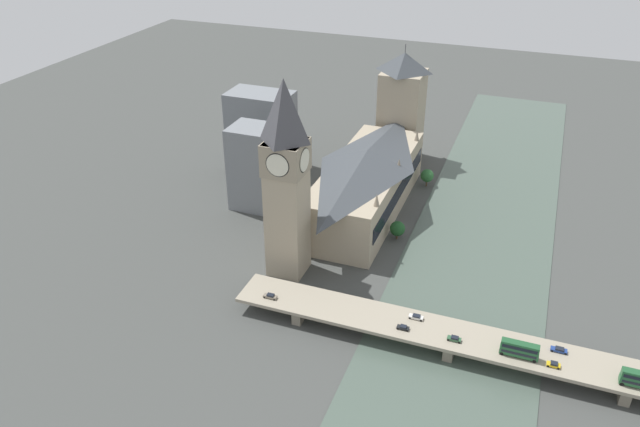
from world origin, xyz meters
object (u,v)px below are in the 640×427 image
at_px(parliament_hall, 367,181).
at_px(clock_tower, 286,177).
at_px(double_decker_bus_mid, 520,349).
at_px(car_northbound_tail, 559,350).
at_px(victoria_tower, 401,108).
at_px(car_southbound_lead, 416,317).
at_px(car_southbound_mid, 403,327).
at_px(car_northbound_lead, 454,339).
at_px(road_bridge, 452,337).
at_px(car_southbound_tail, 554,364).
at_px(car_southbound_extra, 270,296).

distance_m(parliament_hall, clock_tower, 60.23).
bearing_deg(double_decker_bus_mid, car_northbound_tail, -150.44).
bearing_deg(victoria_tower, parliament_hall, 90.06).
bearing_deg(double_decker_bus_mid, car_southbound_lead, -11.18).
distance_m(parliament_hall, car_southbound_mid, 86.85).
distance_m(car_northbound_lead, car_southbound_lead, 14.46).
distance_m(road_bridge, car_southbound_tail, 29.86).
xyz_separation_m(car_southbound_tail, car_southbound_extra, (89.25, -0.72, 0.02)).
relative_size(parliament_hall, car_northbound_lead, 20.84).
relative_size(car_southbound_mid, car_southbound_tail, 1.00).
bearing_deg(double_decker_bus_mid, car_northbound_lead, -0.63).
distance_m(clock_tower, car_northbound_tail, 101.55).
xyz_separation_m(victoria_tower, car_northbound_lead, (-51.70, 135.60, -20.23)).
distance_m(double_decker_bus_mid, car_southbound_tail, 10.03).
bearing_deg(road_bridge, car_southbound_extra, 3.04).
bearing_deg(car_southbound_mid, car_southbound_lead, -112.43).
distance_m(road_bridge, car_northbound_lead, 3.56).
xyz_separation_m(clock_tower, car_southbound_tail, (-93.46, 25.97, -31.44)).
xyz_separation_m(car_southbound_lead, car_southbound_tail, (-41.66, 7.14, -0.00)).
bearing_deg(car_southbound_extra, victoria_tower, -93.79).
xyz_separation_m(clock_tower, car_southbound_mid, (-49.18, 25.19, -31.50)).
distance_m(clock_tower, car_southbound_mid, 63.60).
distance_m(clock_tower, car_southbound_tail, 101.97).
height_order(double_decker_bus_mid, car_southbound_tail, double_decker_bus_mid).
distance_m(double_decker_bus_mid, car_southbound_lead, 32.55).
bearing_deg(parliament_hall, road_bridge, 123.81).
bearing_deg(victoria_tower, car_southbound_lead, 106.59).
xyz_separation_m(clock_tower, victoria_tower, (-13.22, -110.67, -11.18)).
relative_size(victoria_tower, car_northbound_tail, 12.40).
xyz_separation_m(clock_tower, double_decker_bus_mid, (-83.68, 25.13, -29.43)).
distance_m(road_bridge, car_southbound_lead, 12.68).
distance_m(clock_tower, car_southbound_lead, 63.45).
bearing_deg(car_northbound_tail, car_southbound_lead, -0.07).
xyz_separation_m(car_northbound_tail, car_southbound_lead, (42.88, -0.05, 0.02)).
height_order(car_southbound_lead, car_southbound_tail, car_southbound_tail).
relative_size(car_southbound_lead, car_southbound_extra, 1.01).
distance_m(victoria_tower, car_northbound_tail, 154.38).
relative_size(clock_tower, road_bridge, 0.52).
height_order(parliament_hall, victoria_tower, victoria_tower).
bearing_deg(car_southbound_lead, road_bridge, 165.02).
bearing_deg(parliament_hall, car_southbound_mid, 114.51).
relative_size(clock_tower, car_southbound_tail, 19.10).
height_order(victoria_tower, road_bridge, victoria_tower).
relative_size(double_decker_bus_mid, car_northbound_tail, 2.35).
distance_m(clock_tower, double_decker_bus_mid, 92.19).
xyz_separation_m(parliament_hall, car_southbound_extra, (9.06, 78.80, -7.26)).
xyz_separation_m(road_bridge, car_southbound_tail, (-29.54, 3.90, 1.86)).
distance_m(parliament_hall, victoria_tower, 58.58).
height_order(car_northbound_lead, car_southbound_lead, car_northbound_lead).
bearing_deg(car_northbound_tail, car_northbound_lead, 11.47).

